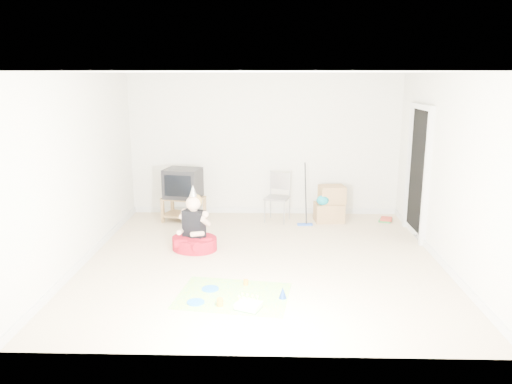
{
  "coord_description": "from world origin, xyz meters",
  "views": [
    {
      "loc": [
        0.1,
        -6.7,
        2.56
      ],
      "look_at": [
        -0.1,
        0.4,
        0.9
      ],
      "focal_mm": 35.0,
      "sensor_mm": 36.0,
      "label": 1
    }
  ],
  "objects_px": {
    "birthday_cake": "(248,306)",
    "tv_stand": "(184,207)",
    "folding_chair": "(277,198)",
    "crt_tv": "(183,183)",
    "seated_woman": "(194,236)",
    "cardboard_boxes": "(330,204)"
  },
  "relations": [
    {
      "from": "birthday_cake",
      "to": "cardboard_boxes",
      "type": "bearing_deg",
      "value": 69.57
    },
    {
      "from": "cardboard_boxes",
      "to": "seated_woman",
      "type": "bearing_deg",
      "value": -144.67
    },
    {
      "from": "birthday_cake",
      "to": "tv_stand",
      "type": "bearing_deg",
      "value": 110.74
    },
    {
      "from": "birthday_cake",
      "to": "folding_chair",
      "type": "bearing_deg",
      "value": 83.95
    },
    {
      "from": "crt_tv",
      "to": "cardboard_boxes",
      "type": "relative_size",
      "value": 0.94
    },
    {
      "from": "folding_chair",
      "to": "birthday_cake",
      "type": "xyz_separation_m",
      "value": [
        -0.37,
        -3.49,
        -0.39
      ]
    },
    {
      "from": "tv_stand",
      "to": "folding_chair",
      "type": "xyz_separation_m",
      "value": [
        1.68,
        0.04,
        0.17
      ]
    },
    {
      "from": "tv_stand",
      "to": "crt_tv",
      "type": "xyz_separation_m",
      "value": [
        -0.0,
        0.0,
        0.44
      ]
    },
    {
      "from": "tv_stand",
      "to": "birthday_cake",
      "type": "xyz_separation_m",
      "value": [
        1.31,
        -3.45,
        -0.23
      ]
    },
    {
      "from": "crt_tv",
      "to": "folding_chair",
      "type": "xyz_separation_m",
      "value": [
        1.68,
        0.04,
        -0.27
      ]
    },
    {
      "from": "tv_stand",
      "to": "folding_chair",
      "type": "bearing_deg",
      "value": 1.43
    },
    {
      "from": "crt_tv",
      "to": "folding_chair",
      "type": "relative_size",
      "value": 0.68
    },
    {
      "from": "folding_chair",
      "to": "cardboard_boxes",
      "type": "relative_size",
      "value": 1.38
    },
    {
      "from": "birthday_cake",
      "to": "seated_woman",
      "type": "bearing_deg",
      "value": 114.58
    },
    {
      "from": "crt_tv",
      "to": "seated_woman",
      "type": "relative_size",
      "value": 0.6
    },
    {
      "from": "birthday_cake",
      "to": "crt_tv",
      "type": "bearing_deg",
      "value": 110.74
    },
    {
      "from": "tv_stand",
      "to": "crt_tv",
      "type": "relative_size",
      "value": 1.33
    },
    {
      "from": "cardboard_boxes",
      "to": "birthday_cake",
      "type": "distance_m",
      "value": 3.77
    },
    {
      "from": "tv_stand",
      "to": "seated_woman",
      "type": "xyz_separation_m",
      "value": [
        0.41,
        -1.49,
        -0.05
      ]
    },
    {
      "from": "tv_stand",
      "to": "seated_woman",
      "type": "relative_size",
      "value": 0.8
    },
    {
      "from": "tv_stand",
      "to": "cardboard_boxes",
      "type": "bearing_deg",
      "value": 1.69
    },
    {
      "from": "tv_stand",
      "to": "seated_woman",
      "type": "height_order",
      "value": "seated_woman"
    }
  ]
}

